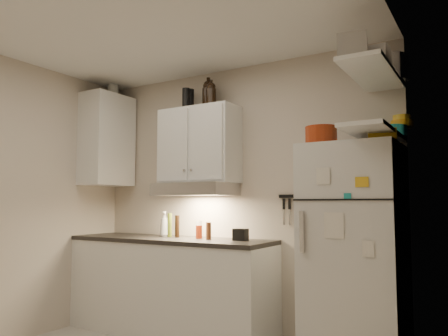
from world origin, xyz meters
The scene contains 34 objects.
ceiling centered at (0.00, 0.00, 2.61)m, with size 3.20×3.00×0.02m, color white.
back_wall centered at (0.00, 1.51, 1.30)m, with size 3.20×0.02×2.60m, color beige.
right_wall centered at (1.61, 0.00, 1.30)m, with size 0.02×3.00×2.60m, color beige.
base_cabinet centered at (-0.55, 1.20, 0.44)m, with size 2.10×0.60×0.88m, color white.
countertop centered at (-0.55, 1.20, 0.90)m, with size 2.10×0.62×0.04m, color black.
upper_cabinet centered at (-0.30, 1.33, 1.83)m, with size 0.80×0.33×0.75m, color white.
side_cabinet centered at (-1.44, 1.20, 1.95)m, with size 0.33×0.55×1.00m, color white.
range_hood centered at (-0.30, 1.27, 1.39)m, with size 0.76×0.46×0.12m, color silver.
fridge centered at (1.25, 1.16, 0.85)m, with size 0.70×0.68×1.70m, color silver.
shelf_hi centered at (1.45, 1.02, 2.20)m, with size 0.30×0.95×0.03m, color white.
shelf_lo centered at (1.45, 1.02, 1.76)m, with size 0.30×0.95×0.03m, color white.
knife_strip centered at (0.70, 1.49, 1.32)m, with size 0.42×0.02×0.03m, color black.
dutch_oven centered at (1.06, 0.99, 1.77)m, with size 0.24×0.24×0.14m, color #962E11.
book_stack centered at (1.50, 1.05, 1.74)m, with size 0.19×0.24×0.08m, color gold.
spice_jar centered at (1.34, 1.16, 1.75)m, with size 0.06×0.06×0.09m, color silver.
stock_pot centered at (1.50, 1.39, 2.32)m, with size 0.29×0.29×0.21m, color silver.
tin_a centered at (1.48, 1.01, 2.30)m, with size 0.17×0.15×0.17m, color #AAAAAD.
tin_b centered at (1.37, 0.76, 2.31)m, with size 0.19×0.19×0.19m, color #AAAAAD.
bowl_teal centered at (1.51, 1.39, 1.82)m, with size 0.22×0.22×0.09m, color teal.
bowl_orange centered at (1.57, 1.49, 1.89)m, with size 0.18×0.18×0.05m, color orange.
bowl_yellow centered at (1.57, 1.49, 1.94)m, with size 0.14×0.14×0.04m, color yellow.
plates centered at (1.40, 1.08, 1.80)m, with size 0.23×0.23×0.06m, color teal.
growler_a centered at (-0.22, 1.37, 2.34)m, with size 0.12×0.12×0.29m, color black, non-canonical shape.
growler_b centered at (-0.12, 1.28, 2.32)m, with size 0.10×0.10×0.23m, color black, non-canonical shape.
thermos_a centered at (-0.46, 1.33, 2.31)m, with size 0.08×0.08×0.23m, color black.
thermos_b centered at (-0.46, 1.39, 2.32)m, with size 0.08×0.08×0.23m, color black.
side_jar centered at (-1.46, 1.30, 2.53)m, with size 0.12×0.12×0.16m, color silver.
soap_bottle centered at (-0.68, 1.28, 1.06)m, with size 0.11×0.11×0.28m, color white.
pepper_mill centered at (-0.11, 1.21, 1.00)m, with size 0.05×0.05×0.16m, color brown.
oil_bottle centered at (-0.62, 1.29, 1.04)m, with size 0.05×0.05×0.24m, color #505F17.
vinegar_bottle centered at (-0.50, 1.26, 1.03)m, with size 0.05×0.05×0.22m, color black.
clear_bottle centered at (-0.31, 1.35, 1.00)m, with size 0.05×0.05×0.16m, color silver.
red_jar centered at (-0.24, 1.25, 0.98)m, with size 0.06×0.06×0.13m, color #962E11.
caddy centered at (0.21, 1.26, 0.97)m, with size 0.13×0.09×0.11m, color black.
Camera 1 is at (2.13, -2.22, 1.25)m, focal length 35.00 mm.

